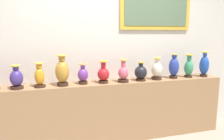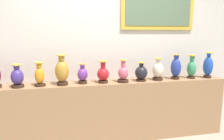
{
  "view_description": "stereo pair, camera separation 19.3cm",
  "coord_description": "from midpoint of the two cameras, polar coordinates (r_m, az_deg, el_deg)",
  "views": [
    {
      "loc": [
        -0.85,
        -2.96,
        1.59
      ],
      "look_at": [
        0.0,
        0.0,
        1.06
      ],
      "focal_mm": 34.55,
      "sensor_mm": 36.0,
      "label": 1
    },
    {
      "loc": [
        -0.67,
        -3.0,
        1.59
      ],
      "look_at": [
        0.0,
        0.0,
        1.06
      ],
      "focal_mm": 34.55,
      "sensor_mm": 36.0,
      "label": 2
    }
  ],
  "objects": [
    {
      "name": "vase_indigo",
      "position": [
        3.02,
        -22.13,
        -1.76
      ],
      "size": [
        0.16,
        0.16,
        0.31
      ],
      "color": "#382319",
      "rests_on": "display_shelf"
    },
    {
      "name": "ground_plane",
      "position": [
        3.46,
        1.68,
        -17.64
      ],
      "size": [
        11.82,
        11.82,
        0.0
      ],
      "primitive_type": "plane",
      "color": "gray"
    },
    {
      "name": "vase_rose",
      "position": [
        3.1,
        4.76,
        -0.9
      ],
      "size": [
        0.16,
        0.16,
        0.33
      ],
      "color": "#382319",
      "rests_on": "display_shelf"
    },
    {
      "name": "display_shelf",
      "position": [
        3.28,
        1.72,
        -10.72
      ],
      "size": [
        3.5,
        0.38,
        0.89
      ],
      "primitive_type": "cube",
      "color": "#99704C",
      "rests_on": "ground_plane"
    },
    {
      "name": "vase_violet",
      "position": [
        3.03,
        -5.99,
        -1.22
      ],
      "size": [
        0.14,
        0.14,
        0.29
      ],
      "color": "#382319",
      "rests_on": "display_shelf"
    },
    {
      "name": "back_wall",
      "position": [
        3.32,
        0.99,
        7.51
      ],
      "size": [
        5.82,
        0.14,
        2.9
      ],
      "color": "silver",
      "rests_on": "ground_plane"
    },
    {
      "name": "vase_onyx",
      "position": [
        3.22,
        9.44,
        -0.75
      ],
      "size": [
        0.18,
        0.18,
        0.28
      ],
      "color": "#382319",
      "rests_on": "display_shelf"
    },
    {
      "name": "vase_cobalt",
      "position": [
        3.47,
        18.08,
        0.61
      ],
      "size": [
        0.16,
        0.16,
        0.38
      ],
      "color": "#382319",
      "rests_on": "display_shelf"
    },
    {
      "name": "vase_ochre",
      "position": [
        2.97,
        -11.32,
        -0.34
      ],
      "size": [
        0.18,
        0.18,
        0.42
      ],
      "color": "#382319",
      "rests_on": "display_shelf"
    },
    {
      "name": "vase_ivory",
      "position": [
        3.33,
        13.7,
        -0.13
      ],
      "size": [
        0.17,
        0.17,
        0.34
      ],
      "color": "#382319",
      "rests_on": "display_shelf"
    },
    {
      "name": "vase_jade",
      "position": [
        3.62,
        21.76,
        0.53
      ],
      "size": [
        0.14,
        0.14,
        0.37
      ],
      "color": "#382319",
      "rests_on": "display_shelf"
    },
    {
      "name": "vase_amber",
      "position": [
        2.99,
        -16.87,
        -1.38
      ],
      "size": [
        0.14,
        0.14,
        0.33
      ],
      "color": "#382319",
      "rests_on": "display_shelf"
    },
    {
      "name": "vase_crimson",
      "position": [
        3.05,
        -0.57,
        -0.96
      ],
      "size": [
        0.17,
        0.17,
        0.32
      ],
      "color": "#382319",
      "rests_on": "display_shelf"
    },
    {
      "name": "vase_sapphire",
      "position": [
        3.76,
        25.43,
        0.96
      ],
      "size": [
        0.15,
        0.15,
        0.41
      ],
      "color": "#382319",
      "rests_on": "display_shelf"
    }
  ]
}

